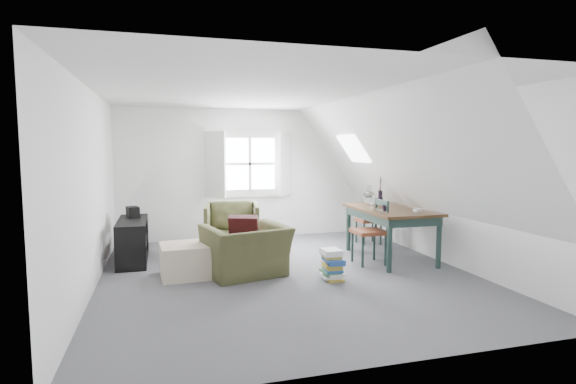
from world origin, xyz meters
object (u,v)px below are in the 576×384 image
object	(u,v)px
dining_table	(390,215)
dining_chair_far	(369,220)
ottoman	(186,260)
media_shelf	(133,243)
armchair_far	(232,251)
armchair_near	(246,275)
dining_chair_near	(371,230)
magazine_stack	(332,265)

from	to	relation	value
dining_table	dining_chair_far	bearing A→B (deg)	80.18
ottoman	dining_chair_far	size ratio (longest dim) A/B	0.77
ottoman	media_shelf	size ratio (longest dim) A/B	0.52
armchair_far	dining_chair_far	size ratio (longest dim) A/B	1.05
armchair_near	dining_chair_near	bearing A→B (deg)	170.01
armchair_near	dining_table	distance (m)	2.50
armchair_far	dining_table	world-z (taller)	dining_table
armchair_near	dining_chair_far	bearing A→B (deg)	-164.82
dining_chair_far	dining_table	bearing A→B (deg)	66.28
armchair_far	ottoman	distance (m)	1.58
ottoman	magazine_stack	xyz separation A→B (m)	(1.87, -0.71, -0.02)
armchair_near	magazine_stack	distance (m)	1.21
dining_table	media_shelf	bearing A→B (deg)	166.34
dining_chair_near	magazine_stack	distance (m)	1.13
armchair_far	media_shelf	distance (m)	1.64
armchair_near	dining_chair_near	distance (m)	2.02
armchair_far	dining_chair_far	xyz separation A→B (m)	(2.50, -0.12, 0.45)
magazine_stack	media_shelf	bearing A→B (deg)	146.86
dining_table	media_shelf	distance (m)	4.05
media_shelf	magazine_stack	bearing A→B (deg)	-33.71
armchair_far	dining_chair_far	world-z (taller)	dining_chair_far
armchair_near	dining_table	world-z (taller)	dining_table
armchair_near	armchair_far	xyz separation A→B (m)	(0.04, 1.49, 0.00)
armchair_far	dining_chair_near	world-z (taller)	dining_chair_near
armchair_far	armchair_near	bearing A→B (deg)	-82.36
ottoman	magazine_stack	bearing A→B (deg)	-20.70
magazine_stack	dining_table	bearing A→B (deg)	32.66
dining_table	media_shelf	world-z (taller)	dining_table
dining_chair_near	media_shelf	world-z (taller)	dining_chair_near
ottoman	armchair_far	bearing A→B (deg)	57.48
armchair_near	media_shelf	xyz separation A→B (m)	(-1.55, 1.18, 0.29)
dining_chair_far	magazine_stack	world-z (taller)	dining_chair_far
armchair_near	ottoman	size ratio (longest dim) A/B	1.60
dining_chair_near	media_shelf	xyz separation A→B (m)	(-3.50, 1.07, -0.22)
armchair_far	ottoman	xyz separation A→B (m)	(-0.84, -1.31, 0.22)
dining_chair_far	media_shelf	size ratio (longest dim) A/B	0.68
ottoman	media_shelf	xyz separation A→B (m)	(-0.75, 1.00, 0.07)
dining_table	dining_chair_far	world-z (taller)	dining_chair_far
armchair_near	media_shelf	size ratio (longest dim) A/B	0.84
dining_table	dining_chair_far	distance (m)	1.11
dining_chair_far	media_shelf	xyz separation A→B (m)	(-4.09, -0.19, -0.16)
armchair_near	ottoman	distance (m)	0.85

